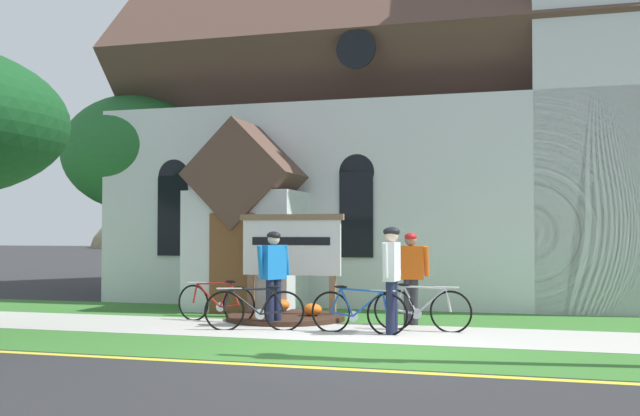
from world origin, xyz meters
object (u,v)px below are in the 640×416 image
(bicycle_yellow, at_px, (255,309))
(bicycle_white, at_px, (216,302))
(bicycle_blue, at_px, (422,309))
(cyclist_in_blue_jersey, at_px, (411,271))
(cyclist_in_red_jersey, at_px, (392,270))
(roadside_conifer, at_px, (634,126))
(yard_deciduous_tree, at_px, (140,154))
(bicycle_silver, at_px, (358,311))
(cyclist_in_green_jersey, at_px, (274,270))
(church_sign, at_px, (291,249))

(bicycle_yellow, bearing_deg, bicycle_white, 139.09)
(bicycle_blue, height_order, cyclist_in_blue_jersey, cyclist_in_blue_jersey)
(cyclist_in_red_jersey, relative_size, roadside_conifer, 0.26)
(roadside_conifer, xyz_separation_m, yard_deciduous_tree, (-12.89, -4.08, -0.82))
(bicycle_yellow, bearing_deg, bicycle_silver, 3.33)
(bicycle_white, xyz_separation_m, yard_deciduous_tree, (-4.31, 4.76, 3.46))
(cyclist_in_red_jersey, bearing_deg, cyclist_in_green_jersey, 168.81)
(church_sign, bearing_deg, bicycle_silver, -46.24)
(church_sign, relative_size, roadside_conifer, 0.31)
(bicycle_silver, distance_m, roadside_conifer, 12.02)
(cyclist_in_blue_jersey, distance_m, yard_deciduous_tree, 9.49)
(bicycle_yellow, height_order, roadside_conifer, roadside_conifer)
(church_sign, bearing_deg, bicycle_white, -141.40)
(cyclist_in_green_jersey, bearing_deg, cyclist_in_red_jersey, -11.19)
(church_sign, xyz_separation_m, bicycle_white, (-1.20, -0.96, -1.01))
(bicycle_yellow, bearing_deg, roadside_conifer, 53.03)
(bicycle_blue, distance_m, yard_deciduous_tree, 10.29)
(bicycle_blue, distance_m, cyclist_in_green_jersey, 2.75)
(church_sign, distance_m, bicycle_blue, 3.19)
(bicycle_white, distance_m, bicycle_blue, 3.97)
(cyclist_in_red_jersey, bearing_deg, bicycle_silver, -170.94)
(church_sign, xyz_separation_m, yard_deciduous_tree, (-5.51, 3.80, 2.45))
(bicycle_white, bearing_deg, bicycle_blue, -4.22)
(cyclist_in_blue_jersey, bearing_deg, roadside_conifer, 59.60)
(cyclist_in_blue_jersey, relative_size, cyclist_in_red_jersey, 0.95)
(bicycle_yellow, bearing_deg, yard_deciduous_tree, 133.54)
(cyclist_in_green_jersey, relative_size, roadside_conifer, 0.25)
(bicycle_yellow, bearing_deg, church_sign, 89.06)
(bicycle_white, relative_size, bicycle_yellow, 1.01)
(cyclist_in_blue_jersey, bearing_deg, bicycle_white, -172.85)
(church_sign, bearing_deg, cyclist_in_blue_jersey, -11.38)
(bicycle_blue, height_order, yard_deciduous_tree, yard_deciduous_tree)
(cyclist_in_blue_jersey, bearing_deg, cyclist_in_green_jersey, -160.74)
(bicycle_yellow, xyz_separation_m, cyclist_in_green_jersey, (0.12, 0.64, 0.65))
(bicycle_yellow, height_order, cyclist_in_red_jersey, cyclist_in_red_jersey)
(roadside_conifer, bearing_deg, church_sign, -133.12)
(cyclist_in_green_jersey, relative_size, yard_deciduous_tree, 0.32)
(church_sign, bearing_deg, roadside_conifer, 46.88)
(church_sign, height_order, bicycle_yellow, church_sign)
(bicycle_yellow, distance_m, cyclist_in_red_jersey, 2.48)
(bicycle_blue, distance_m, roadside_conifer, 11.08)
(bicycle_silver, distance_m, bicycle_blue, 1.16)
(bicycle_blue, xyz_separation_m, cyclist_in_green_jersey, (-2.67, -0.08, 0.63))
(cyclist_in_green_jersey, distance_m, roadside_conifer, 12.29)
(cyclist_in_red_jersey, bearing_deg, yard_deciduous_tree, 144.63)
(bicycle_blue, bearing_deg, cyclist_in_blue_jersey, 111.64)
(roadside_conifer, distance_m, yard_deciduous_tree, 13.55)
(church_sign, relative_size, cyclist_in_blue_jersey, 1.27)
(bicycle_white, height_order, cyclist_in_red_jersey, cyclist_in_red_jersey)
(bicycle_blue, height_order, roadside_conifer, roadside_conifer)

